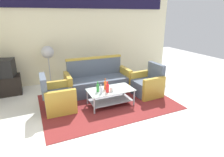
{
  "coord_description": "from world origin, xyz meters",
  "views": [
    {
      "loc": [
        -1.74,
        -3.0,
        2.12
      ],
      "look_at": [
        -0.0,
        0.85,
        0.65
      ],
      "focal_mm": 29.69,
      "sensor_mm": 36.0,
      "label": 1
    }
  ],
  "objects_px": {
    "armchair_left": "(58,98)",
    "bottle_orange": "(105,85)",
    "pedestal_fan": "(48,55)",
    "armchair_right": "(147,85)",
    "bottle_green": "(98,88)",
    "tv_stand": "(5,86)",
    "couch": "(98,81)",
    "coffee_table": "(111,95)",
    "bottle_red": "(107,88)",
    "television": "(2,68)",
    "cup": "(112,89)",
    "bottle_clear": "(101,90)"
  },
  "relations": [
    {
      "from": "armchair_left",
      "to": "bottle_orange",
      "type": "bearing_deg",
      "value": 79.79
    },
    {
      "from": "pedestal_fan",
      "to": "armchair_right",
      "type": "bearing_deg",
      "value": -35.37
    },
    {
      "from": "bottle_green",
      "to": "tv_stand",
      "type": "relative_size",
      "value": 0.32
    },
    {
      "from": "couch",
      "to": "bottle_green",
      "type": "distance_m",
      "value": 0.99
    },
    {
      "from": "coffee_table",
      "to": "bottle_green",
      "type": "bearing_deg",
      "value": 179.99
    },
    {
      "from": "bottle_red",
      "to": "bottle_green",
      "type": "height_order",
      "value": "bottle_red"
    },
    {
      "from": "couch",
      "to": "coffee_table",
      "type": "xyz_separation_m",
      "value": [
        -0.01,
        -0.92,
        -0.04
      ]
    },
    {
      "from": "armchair_left",
      "to": "bottle_orange",
      "type": "distance_m",
      "value": 1.14
    },
    {
      "from": "bottle_red",
      "to": "television",
      "type": "height_order",
      "value": "television"
    },
    {
      "from": "coffee_table",
      "to": "couch",
      "type": "bearing_deg",
      "value": 89.47
    },
    {
      "from": "couch",
      "to": "television",
      "type": "xyz_separation_m",
      "value": [
        -2.4,
        0.87,
        0.44
      ]
    },
    {
      "from": "bottle_green",
      "to": "television",
      "type": "bearing_deg",
      "value": 139.22
    },
    {
      "from": "armchair_right",
      "to": "bottle_green",
      "type": "xyz_separation_m",
      "value": [
        -1.5,
        -0.16,
        0.22
      ]
    },
    {
      "from": "bottle_red",
      "to": "pedestal_fan",
      "type": "distance_m",
      "value": 2.27
    },
    {
      "from": "cup",
      "to": "tv_stand",
      "type": "relative_size",
      "value": 0.12
    },
    {
      "from": "couch",
      "to": "tv_stand",
      "type": "xyz_separation_m",
      "value": [
        -2.4,
        0.86,
        -0.06
      ]
    },
    {
      "from": "couch",
      "to": "pedestal_fan",
      "type": "xyz_separation_m",
      "value": [
        -1.19,
        0.91,
        0.7
      ]
    },
    {
      "from": "bottle_red",
      "to": "television",
      "type": "distance_m",
      "value": 2.96
    },
    {
      "from": "pedestal_fan",
      "to": "armchair_left",
      "type": "bearing_deg",
      "value": -90.9
    },
    {
      "from": "armchair_left",
      "to": "television",
      "type": "height_order",
      "value": "television"
    },
    {
      "from": "couch",
      "to": "pedestal_fan",
      "type": "bearing_deg",
      "value": -36.01
    },
    {
      "from": "armchair_left",
      "to": "armchair_right",
      "type": "bearing_deg",
      "value": 88.28
    },
    {
      "from": "coffee_table",
      "to": "bottle_clear",
      "type": "relative_size",
      "value": 4.93
    },
    {
      "from": "couch",
      "to": "cup",
      "type": "relative_size",
      "value": 18.18
    },
    {
      "from": "pedestal_fan",
      "to": "television",
      "type": "bearing_deg",
      "value": -177.75
    },
    {
      "from": "bottle_green",
      "to": "bottle_red",
      "type": "bearing_deg",
      "value": -31.74
    },
    {
      "from": "couch",
      "to": "armchair_right",
      "type": "height_order",
      "value": "couch"
    },
    {
      "from": "television",
      "to": "bottle_clear",
      "type": "bearing_deg",
      "value": 149.38
    },
    {
      "from": "armchair_left",
      "to": "bottle_orange",
      "type": "xyz_separation_m",
      "value": [
        1.1,
        -0.23,
        0.23
      ]
    },
    {
      "from": "coffee_table",
      "to": "bottle_orange",
      "type": "height_order",
      "value": "bottle_orange"
    },
    {
      "from": "armchair_left",
      "to": "armchair_right",
      "type": "height_order",
      "value": "same"
    },
    {
      "from": "pedestal_fan",
      "to": "cup",
      "type": "bearing_deg",
      "value": -59.33
    },
    {
      "from": "armchair_right",
      "to": "armchair_left",
      "type": "bearing_deg",
      "value": 84.54
    },
    {
      "from": "tv_stand",
      "to": "television",
      "type": "distance_m",
      "value": 0.5
    },
    {
      "from": "bottle_orange",
      "to": "coffee_table",
      "type": "bearing_deg",
      "value": -31.36
    },
    {
      "from": "coffee_table",
      "to": "bottle_red",
      "type": "distance_m",
      "value": 0.3
    },
    {
      "from": "armchair_left",
      "to": "bottle_clear",
      "type": "xyz_separation_m",
      "value": [
        0.91,
        -0.43,
        0.21
      ]
    },
    {
      "from": "bottle_clear",
      "to": "bottle_orange",
      "type": "relative_size",
      "value": 0.83
    },
    {
      "from": "armchair_right",
      "to": "tv_stand",
      "type": "bearing_deg",
      "value": 63.37
    },
    {
      "from": "bottle_red",
      "to": "tv_stand",
      "type": "distance_m",
      "value": 2.96
    },
    {
      "from": "tv_stand",
      "to": "cup",
      "type": "bearing_deg",
      "value": -38.75
    },
    {
      "from": "armchair_right",
      "to": "television",
      "type": "height_order",
      "value": "television"
    },
    {
      "from": "armchair_right",
      "to": "bottle_red",
      "type": "distance_m",
      "value": 1.35
    },
    {
      "from": "coffee_table",
      "to": "cup",
      "type": "xyz_separation_m",
      "value": [
        -0.02,
        -0.12,
        0.19
      ]
    },
    {
      "from": "armchair_left",
      "to": "coffee_table",
      "type": "distance_m",
      "value": 1.24
    },
    {
      "from": "bottle_red",
      "to": "couch",
      "type": "bearing_deg",
      "value": 82.31
    },
    {
      "from": "bottle_clear",
      "to": "cup",
      "type": "relative_size",
      "value": 2.23
    },
    {
      "from": "armchair_left",
      "to": "armchair_right",
      "type": "relative_size",
      "value": 1.0
    },
    {
      "from": "bottle_clear",
      "to": "television",
      "type": "xyz_separation_m",
      "value": [
        -2.1,
        1.92,
        0.27
      ]
    },
    {
      "from": "couch",
      "to": "bottle_orange",
      "type": "distance_m",
      "value": 0.88
    }
  ]
}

